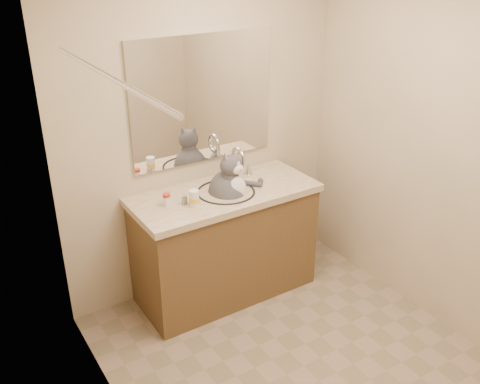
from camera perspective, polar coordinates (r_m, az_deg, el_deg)
name	(u,v)px	position (r m, az deg, el deg)	size (l,w,h in m)	color
room	(315,197)	(2.92, 8.04, -0.51)	(2.22, 2.52, 2.42)	gray
vanity	(225,241)	(3.97, -1.59, -5.22)	(1.34, 0.59, 1.12)	brown
mirror	(203,99)	(3.79, -3.93, 9.82)	(1.10, 0.02, 0.90)	white
shower_curtain	(128,273)	(2.61, -11.85, -8.47)	(0.02, 1.30, 1.93)	beige
cat	(228,191)	(3.76, -1.24, 0.15)	(0.44, 0.35, 0.52)	#48484D
pill_bottle_redcap	(167,200)	(3.58, -7.83, -0.83)	(0.06, 0.06, 0.09)	white
pill_bottle_orange	(194,199)	(3.56, -4.90, -0.71)	(0.07, 0.07, 0.11)	white
grey_canister	(184,200)	(3.60, -5.94, -0.82)	(0.04, 0.04, 0.06)	gray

